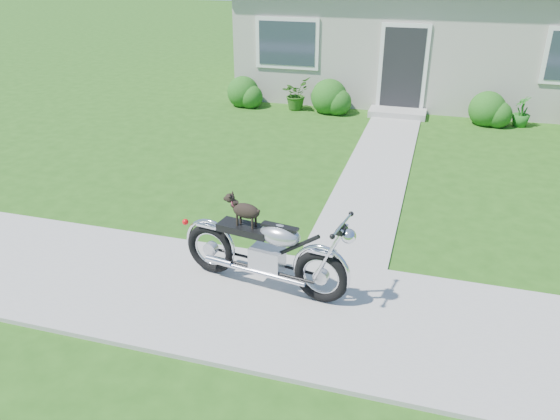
# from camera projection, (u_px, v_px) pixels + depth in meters

# --- Properties ---
(ground) EXTENTS (80.00, 80.00, 0.00)m
(ground) POSITION_uv_depth(u_px,v_px,m) (459.00, 337.00, 5.91)
(ground) COLOR #235114
(ground) RESTS_ON ground
(sidewalk) EXTENTS (24.00, 2.20, 0.04)m
(sidewalk) POSITION_uv_depth(u_px,v_px,m) (459.00, 335.00, 5.90)
(sidewalk) COLOR #9E9B93
(sidewalk) RESTS_ON ground
(walkway) EXTENTS (1.20, 8.00, 0.03)m
(walkway) POSITION_uv_depth(u_px,v_px,m) (379.00, 164.00, 10.61)
(walkway) COLOR #9E9B93
(walkway) RESTS_ON ground
(house) EXTENTS (12.60, 7.03, 4.50)m
(house) POSITION_uv_depth(u_px,v_px,m) (470.00, 14.00, 15.36)
(house) COLOR #AFA99E
(house) RESTS_ON ground
(shrub_row) EXTENTS (11.08, 1.10, 1.10)m
(shrub_row) POSITION_uv_depth(u_px,v_px,m) (500.00, 108.00, 12.86)
(shrub_row) COLOR #205817
(shrub_row) RESTS_ON ground
(potted_plant_left) EXTENTS (0.77, 0.85, 0.82)m
(potted_plant_left) POSITION_uv_depth(u_px,v_px,m) (296.00, 94.00, 14.19)
(potted_plant_left) COLOR #275717
(potted_plant_left) RESTS_ON ground
(potted_plant_right) EXTENTS (0.41, 0.41, 0.72)m
(potted_plant_right) POSITION_uv_depth(u_px,v_px,m) (522.00, 112.00, 12.80)
(potted_plant_right) COLOR #226E1E
(potted_plant_right) RESTS_ON ground
(motorcycle_with_dog) EXTENTS (2.21, 0.68, 1.15)m
(motorcycle_with_dog) POSITION_uv_depth(u_px,v_px,m) (266.00, 250.00, 6.51)
(motorcycle_with_dog) COLOR black
(motorcycle_with_dog) RESTS_ON sidewalk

